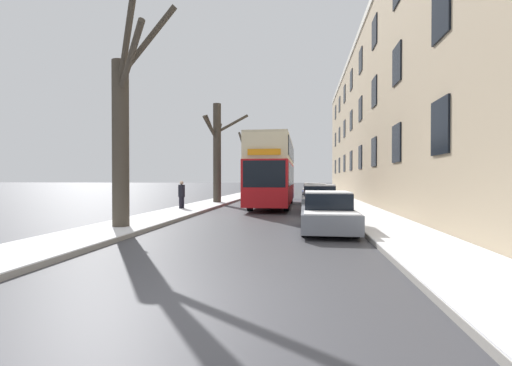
{
  "coord_description": "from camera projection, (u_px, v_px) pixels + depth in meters",
  "views": [
    {
      "loc": [
        1.72,
        -4.6,
        1.85
      ],
      "look_at": [
        -0.71,
        12.9,
        1.64
      ],
      "focal_mm": 24.0,
      "sensor_mm": 36.0,
      "label": 1
    }
  ],
  "objects": [
    {
      "name": "bare_tree_left_2",
      "position": [
        246.0,
        166.0,
        38.3
      ],
      "size": [
        3.14,
        3.16,
        7.34
      ],
      "color": "#423A30",
      "rests_on": "ground"
    },
    {
      "name": "bare_tree_left_3",
      "position": [
        260.0,
        167.0,
        52.24
      ],
      "size": [
        2.66,
        3.5,
        7.09
      ],
      "color": "#423A30",
      "rests_on": "ground"
    },
    {
      "name": "terrace_facade_right",
      "position": [
        411.0,
        117.0,
        28.35
      ],
      "size": [
        9.1,
        47.26,
        13.94
      ],
      "color": "tan",
      "rests_on": "ground"
    },
    {
      "name": "parked_car_4",
      "position": [
        311.0,
        190.0,
        36.11
      ],
      "size": [
        1.79,
        4.44,
        1.45
      ],
      "color": "silver",
      "rests_on": "ground"
    },
    {
      "name": "sidewalk_right",
      "position": [
        323.0,
        190.0,
        56.63
      ],
      "size": [
        2.45,
        130.0,
        0.16
      ],
      "color": "gray",
      "rests_on": "ground"
    },
    {
      "name": "parked_car_0",
      "position": [
        327.0,
        213.0,
        12.16
      ],
      "size": [
        1.83,
        4.35,
        1.4
      ],
      "color": "slate",
      "rests_on": "ground"
    },
    {
      "name": "sidewalk_left",
      "position": [
        264.0,
        189.0,
        57.98
      ],
      "size": [
        2.45,
        130.0,
        0.16
      ],
      "color": "gray",
      "rests_on": "ground"
    },
    {
      "name": "parked_car_3",
      "position": [
        313.0,
        192.0,
        29.88
      ],
      "size": [
        1.88,
        4.1,
        1.45
      ],
      "color": "navy",
      "rests_on": "ground"
    },
    {
      "name": "parked_car_1",
      "position": [
        319.0,
        200.0,
        18.51
      ],
      "size": [
        1.86,
        4.58,
        1.56
      ],
      "color": "slate",
      "rests_on": "ground"
    },
    {
      "name": "oncoming_van",
      "position": [
        274.0,
        184.0,
        43.65
      ],
      "size": [
        2.0,
        5.64,
        2.31
      ],
      "color": "white",
      "rests_on": "ground"
    },
    {
      "name": "bare_tree_left_0",
      "position": [
        123.0,
        131.0,
        12.1
      ],
      "size": [
        2.96,
        3.44,
        7.76
      ],
      "color": "#423A30",
      "rests_on": "ground"
    },
    {
      "name": "double_decker_bus",
      "position": [
        273.0,
        169.0,
        22.88
      ],
      "size": [
        2.49,
        10.68,
        4.42
      ],
      "color": "red",
      "rests_on": "ground"
    },
    {
      "name": "bare_tree_left_1",
      "position": [
        217.0,
        151.0,
        25.05
      ],
      "size": [
        2.95,
        2.62,
        7.36
      ],
      "color": "#423A30",
      "rests_on": "ground"
    },
    {
      "name": "ground_plane",
      "position": [
        180.0,
        310.0,
        4.81
      ],
      "size": [
        320.0,
        320.0,
        0.0
      ],
      "primitive_type": "plane",
      "color": "#424247"
    },
    {
      "name": "pedestrian_left_sidewalk",
      "position": [
        182.0,
        194.0,
        19.68
      ],
      "size": [
        0.38,
        0.38,
        1.74
      ],
      "rotation": [
        0.0,
        0.0,
        4.31
      ],
      "color": "black",
      "rests_on": "ground"
    },
    {
      "name": "parked_car_2",
      "position": [
        315.0,
        195.0,
        24.7
      ],
      "size": [
        1.83,
        4.34,
        1.53
      ],
      "color": "black",
      "rests_on": "ground"
    }
  ]
}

